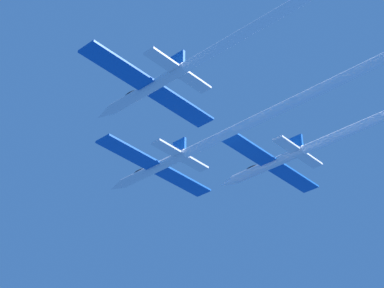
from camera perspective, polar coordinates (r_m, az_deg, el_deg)
jet_lead at (r=79.59m, az=4.57°, el=1.68°), size 18.51×55.53×3.07m
jet_left_wing at (r=67.48m, az=6.06°, el=10.13°), size 18.51×57.58×3.07m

